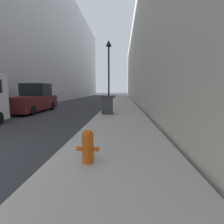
{
  "coord_description": "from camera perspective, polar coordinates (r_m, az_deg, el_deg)",
  "views": [
    {
      "loc": [
        4.91,
        -2.77,
        1.66
      ],
      "look_at": [
        3.58,
        19.19,
        -1.12
      ],
      "focal_mm": 28.0,
      "sensor_mm": 36.0,
      "label": 1
    }
  ],
  "objects": [
    {
      "name": "building_right_stone",
      "position": [
        30.11,
        18.65,
        15.9
      ],
      "size": [
        12.0,
        60.0,
        12.81
      ],
      "color": "beige",
      "rests_on": "ground"
    },
    {
      "name": "building_left_glass",
      "position": [
        33.32,
        -25.0,
        19.51
      ],
      "size": [
        12.0,
        60.0,
        18.26
      ],
      "color": "#BCBCC1",
      "rests_on": "ground"
    },
    {
      "name": "pickup_truck",
      "position": [
        14.69,
        -24.69,
        3.54
      ],
      "size": [
        2.16,
        5.24,
        2.18
      ],
      "color": "#561919",
      "rests_on": "ground"
    },
    {
      "name": "trash_bin",
      "position": [
        11.11,
        -1.53,
        2.39
      ],
      "size": [
        0.71,
        0.65,
        1.15
      ],
      "color": "#3D3D42",
      "rests_on": "sidewalk_right"
    },
    {
      "name": "lamppost",
      "position": [
        15.28,
        -1.07,
        16.1
      ],
      "size": [
        0.5,
        0.5,
        5.64
      ],
      "color": "black",
      "rests_on": "sidewalk_right"
    },
    {
      "name": "fire_hydrant",
      "position": [
        3.75,
        -7.92,
        -10.76
      ],
      "size": [
        0.48,
        0.36,
        0.7
      ],
      "color": "#D15614",
      "rests_on": "sidewalk_right"
    },
    {
      "name": "sidewalk_right",
      "position": [
        20.83,
        3.22,
        2.81
      ],
      "size": [
        3.04,
        60.0,
        0.14
      ],
      "color": "#B7B2A8",
      "rests_on": "ground"
    }
  ]
}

